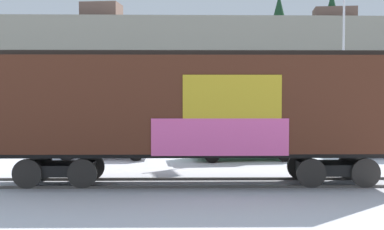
# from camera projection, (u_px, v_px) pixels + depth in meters

# --- Properties ---
(ground_plane) EXTENTS (260.00, 260.00, 0.00)m
(ground_plane) POSITION_uv_depth(u_px,v_px,m) (198.00, 184.00, 16.40)
(ground_plane) COLOR silver
(track) EXTENTS (60.01, 3.00, 0.08)m
(track) POSITION_uv_depth(u_px,v_px,m) (168.00, 183.00, 16.39)
(track) COLOR #4C4742
(track) RESTS_ON ground_plane
(freight_car) EXTENTS (13.24, 3.14, 4.31)m
(freight_car) POSITION_uv_depth(u_px,v_px,m) (197.00, 106.00, 16.28)
(freight_car) COLOR #472316
(freight_car) RESTS_ON ground_plane
(flagpole) EXTENTS (0.44, 1.61, 10.05)m
(flagpole) POSITION_uv_depth(u_px,v_px,m) (346.00, 31.00, 27.43)
(flagpole) COLOR silver
(flagpole) RESTS_ON ground_plane
(hillside) EXTENTS (139.16, 33.50, 18.20)m
(hillside) POSITION_uv_depth(u_px,v_px,m) (183.00, 70.00, 84.87)
(hillside) COLOR gray
(hillside) RESTS_ON ground_plane
(parked_car_white) EXTENTS (4.38, 1.86, 1.75)m
(parked_car_white) POSITION_uv_depth(u_px,v_px,m) (102.00, 139.00, 22.60)
(parked_car_white) COLOR silver
(parked_car_white) RESTS_ON ground_plane
(parked_car_green) EXTENTS (4.80, 2.28, 1.67)m
(parked_car_green) POSITION_uv_depth(u_px,v_px,m) (243.00, 140.00, 22.28)
(parked_car_green) COLOR #1E5933
(parked_car_green) RESTS_ON ground_plane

